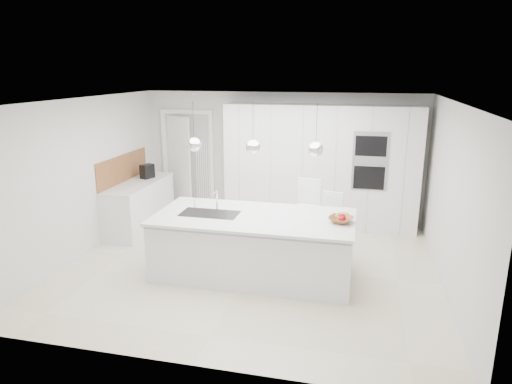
% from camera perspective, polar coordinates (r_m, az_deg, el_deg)
% --- Properties ---
extents(floor, '(5.50, 5.50, 0.00)m').
position_cam_1_polar(floor, '(7.09, -0.56, -9.24)').
color(floor, beige).
rests_on(floor, ground).
extents(wall_back, '(5.50, 0.00, 5.50)m').
position_cam_1_polar(wall_back, '(9.06, 3.17, 4.45)').
color(wall_back, silver).
rests_on(wall_back, ground).
extents(wall_left, '(0.00, 5.00, 5.00)m').
position_cam_1_polar(wall_left, '(7.78, -20.69, 1.70)').
color(wall_left, silver).
rests_on(wall_left, ground).
extents(ceiling, '(5.50, 5.50, 0.00)m').
position_cam_1_polar(ceiling, '(6.47, -0.61, 11.37)').
color(ceiling, white).
rests_on(ceiling, wall_back).
extents(tall_cabinets, '(3.60, 0.60, 2.30)m').
position_cam_1_polar(tall_cabinets, '(8.69, 8.02, 3.19)').
color(tall_cabinets, white).
rests_on(tall_cabinets, floor).
extents(oven_stack, '(0.62, 0.04, 1.05)m').
position_cam_1_polar(oven_stack, '(8.32, 14.06, 3.75)').
color(oven_stack, '#A5A5A8').
rests_on(oven_stack, tall_cabinets).
extents(doorway_frame, '(1.11, 0.08, 2.13)m').
position_cam_1_polar(doorway_frame, '(9.60, -8.44, 3.54)').
color(doorway_frame, white).
rests_on(doorway_frame, floor).
extents(hallway_door, '(0.76, 0.38, 2.00)m').
position_cam_1_polar(hallway_door, '(9.65, -9.93, 3.42)').
color(hallway_door, white).
rests_on(hallway_door, floor).
extents(radiator, '(0.32, 0.04, 1.40)m').
position_cam_1_polar(radiator, '(9.52, -6.63, 2.42)').
color(radiator, white).
rests_on(radiator, floor).
extents(left_base_cabinets, '(0.60, 1.80, 0.86)m').
position_cam_1_polar(left_base_cabinets, '(8.83, -14.32, -1.78)').
color(left_base_cabinets, white).
rests_on(left_base_cabinets, floor).
extents(left_worktop, '(0.62, 1.82, 0.04)m').
position_cam_1_polar(left_worktop, '(8.71, -14.51, 1.06)').
color(left_worktop, silver).
rests_on(left_worktop, left_base_cabinets).
extents(oak_backsplash, '(0.02, 1.80, 0.50)m').
position_cam_1_polar(oak_backsplash, '(8.79, -16.29, 2.86)').
color(oak_backsplash, brown).
rests_on(oak_backsplash, wall_left).
extents(island_base, '(2.80, 1.20, 0.86)m').
position_cam_1_polar(island_base, '(6.63, -0.34, -6.97)').
color(island_base, white).
rests_on(island_base, floor).
extents(island_worktop, '(2.84, 1.40, 0.04)m').
position_cam_1_polar(island_worktop, '(6.52, -0.24, -3.15)').
color(island_worktop, silver).
rests_on(island_worktop, island_base).
extents(island_sink, '(0.84, 0.44, 0.18)m').
position_cam_1_polar(island_sink, '(6.67, -5.79, -3.35)').
color(island_sink, '#3F3F42').
rests_on(island_sink, island_worktop).
extents(island_tap, '(0.02, 0.02, 0.30)m').
position_cam_1_polar(island_tap, '(6.76, -4.90, -1.02)').
color(island_tap, white).
rests_on(island_tap, island_worktop).
extents(pendant_left, '(0.20, 0.20, 0.20)m').
position_cam_1_polar(pendant_left, '(6.48, -7.73, 5.89)').
color(pendant_left, white).
rests_on(pendant_left, ceiling).
extents(pendant_mid, '(0.20, 0.20, 0.20)m').
position_cam_1_polar(pendant_mid, '(6.23, -0.36, 5.66)').
color(pendant_mid, white).
rests_on(pendant_mid, ceiling).
extents(pendant_right, '(0.20, 0.20, 0.20)m').
position_cam_1_polar(pendant_right, '(6.09, 7.48, 5.32)').
color(pendant_right, white).
rests_on(pendant_right, ceiling).
extents(fruit_bowl, '(0.40, 0.40, 0.08)m').
position_cam_1_polar(fruit_bowl, '(6.32, 10.55, -3.42)').
color(fruit_bowl, brown).
rests_on(fruit_bowl, island_worktop).
extents(espresso_machine, '(0.24, 0.29, 0.27)m').
position_cam_1_polar(espresso_machine, '(8.97, -13.45, 2.53)').
color(espresso_machine, black).
rests_on(espresso_machine, left_worktop).
extents(bar_stool_left, '(0.48, 0.61, 1.21)m').
position_cam_1_polar(bar_stool_left, '(7.38, 6.43, -3.26)').
color(bar_stool_left, white).
rests_on(bar_stool_left, floor).
extents(bar_stool_right, '(0.46, 0.55, 1.05)m').
position_cam_1_polar(bar_stool_right, '(7.31, 9.42, -4.27)').
color(bar_stool_right, white).
rests_on(bar_stool_right, floor).
extents(apple_a, '(0.09, 0.09, 0.09)m').
position_cam_1_polar(apple_a, '(6.34, 10.72, -3.06)').
color(apple_a, '#B60019').
rests_on(apple_a, fruit_bowl).
extents(apple_b, '(0.08, 0.08, 0.08)m').
position_cam_1_polar(apple_b, '(6.31, 10.87, -3.20)').
color(apple_b, '#B60019').
rests_on(apple_b, fruit_bowl).
extents(apple_c, '(0.08, 0.08, 0.08)m').
position_cam_1_polar(apple_c, '(6.25, 10.65, -3.35)').
color(apple_c, '#B60019').
rests_on(apple_c, fruit_bowl).
extents(banana_bunch, '(0.22, 0.16, 0.20)m').
position_cam_1_polar(banana_bunch, '(6.29, 10.76, -2.89)').
color(banana_bunch, gold).
rests_on(banana_bunch, fruit_bowl).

